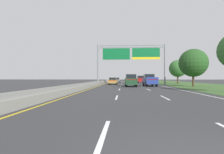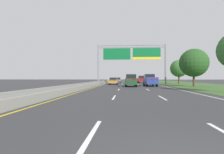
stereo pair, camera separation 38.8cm
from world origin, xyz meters
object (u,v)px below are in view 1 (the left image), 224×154
Objects in this scene: pickup_truck_blue at (150,80)px; roadside_tree_far at (178,68)px; car_gold_left_lane_sedan at (113,81)px; car_darkgreen_centre_lane_suv at (131,80)px; car_red_right_lane_suv at (140,79)px; roadside_tree_mid at (193,63)px; overhead_sign_gantry at (131,56)px; car_grey_left_lane_sedan at (117,80)px.

roadside_tree_far reaches higher than pickup_truck_blue.
roadside_tree_far reaches higher than car_gold_left_lane_sedan.
car_darkgreen_centre_lane_suv reaches higher than car_gold_left_lane_sedan.
roadside_tree_mid is (7.17, -21.11, 3.00)m from car_red_right_lane_suv.
car_grey_left_lane_sedan is (-3.87, 19.70, -5.56)m from overhead_sign_gantry.
roadside_tree_far is at bearing 30.38° from overhead_sign_gantry.
roadside_tree_mid is (7.30, -1.31, 3.02)m from pickup_truck_blue.
car_gold_left_lane_sedan is at bearing -158.74° from roadside_tree_far.
car_darkgreen_centre_lane_suv is (-3.57, -2.13, 0.02)m from pickup_truck_blue.
car_grey_left_lane_sedan is 20.65m from roadside_tree_far.
car_red_right_lane_suv is 1.07× the size of car_gold_left_lane_sedan.
car_gold_left_lane_sedan is 0.68× the size of roadside_tree_mid.
roadside_tree_mid is at bearing -96.97° from roadside_tree_far.
pickup_truck_blue is at bearing 169.87° from roadside_tree_mid.
roadside_tree_mid is (10.47, -7.42, -2.28)m from overhead_sign_gantry.
pickup_truck_blue is at bearing 178.32° from car_red_right_lane_suv.
pickup_truck_blue reaches higher than car_grey_left_lane_sedan.
overhead_sign_gantry is at bearing -100.70° from car_gold_left_lane_sedan.
car_darkgreen_centre_lane_suv is (3.48, -27.95, 0.28)m from car_grey_left_lane_sedan.
car_darkgreen_centre_lane_suv is at bearing 119.17° from pickup_truck_blue.
roadside_tree_far is at bearing 83.03° from roadside_tree_mid.
pickup_truck_blue is 1.15× the size of car_darkgreen_centre_lane_suv.
pickup_truck_blue is 0.83× the size of roadside_tree_mid.
overhead_sign_gantry reaches higher than roadside_tree_far.
car_darkgreen_centre_lane_suv is (-0.40, -8.25, -5.28)m from overhead_sign_gantry.
pickup_truck_blue reaches higher than car_darkgreen_centre_lane_suv.
pickup_truck_blue is 4.15m from car_darkgreen_centre_lane_suv.
overhead_sign_gantry is 2.48× the size of roadside_tree_far.
car_darkgreen_centre_lane_suv is at bearing -92.77° from overhead_sign_gantry.
car_darkgreen_centre_lane_suv is 0.73× the size of roadside_tree_mid.
car_grey_left_lane_sedan is 0.67× the size of roadside_tree_mid.
car_gold_left_lane_sedan is (-7.32, -12.84, -0.28)m from car_red_right_lane_suv.
overhead_sign_gantry reaches higher than car_gold_left_lane_sedan.
car_grey_left_lane_sedan is 30.86m from roadside_tree_mid.
car_red_right_lane_suv reaches higher than car_gold_left_lane_sedan.
car_gold_left_lane_sedan is at bearing 150.29° from roadside_tree_mid.
overhead_sign_gantry reaches higher than car_red_right_lane_suv.
car_grey_left_lane_sedan is 18.86m from car_gold_left_lane_sedan.
pickup_truck_blue is 16.35m from roadside_tree_far.
car_gold_left_lane_sedan is (-4.03, 0.85, -5.56)m from overhead_sign_gantry.
car_darkgreen_centre_lane_suv is at bearing -129.35° from roadside_tree_far.
car_gold_left_lane_sedan is 0.73× the size of roadside_tree_far.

